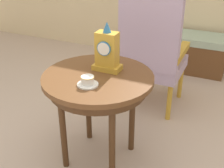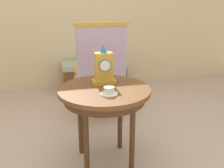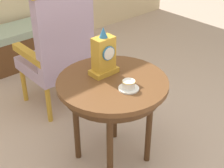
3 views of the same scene
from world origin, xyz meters
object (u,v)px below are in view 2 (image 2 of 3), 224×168
object	(u,v)px
mantel_clock	(104,68)
armchair	(100,71)
window_bench	(95,76)
teacup_left	(109,91)
side_table	(104,97)

from	to	relation	value
mantel_clock	armchair	bearing A→B (deg)	81.82
window_bench	teacup_left	bearing A→B (deg)	-96.57
side_table	armchair	world-z (taller)	armchair
armchair	window_bench	size ratio (longest dim) A/B	1.17
side_table	armchair	xyz separation A→B (m)	(0.12, 0.83, -0.02)
armchair	mantel_clock	bearing A→B (deg)	-98.18
teacup_left	armchair	size ratio (longest dim) A/B	0.12
side_table	window_bench	xyz separation A→B (m)	(0.24, 1.88, -0.39)
window_bench	armchair	bearing A→B (deg)	-96.30
window_bench	mantel_clock	bearing A→B (deg)	-97.07
armchair	window_bench	bearing A→B (deg)	83.70
armchair	side_table	bearing A→B (deg)	-98.40
mantel_clock	teacup_left	bearing A→B (deg)	-93.13
mantel_clock	armchair	world-z (taller)	armchair
teacup_left	mantel_clock	size ratio (longest dim) A/B	0.39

